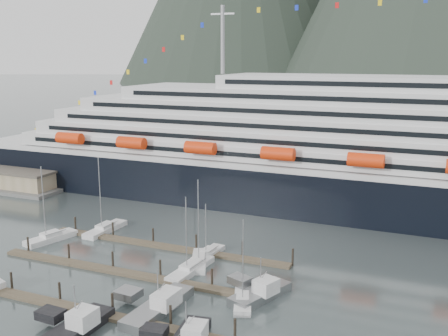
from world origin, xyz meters
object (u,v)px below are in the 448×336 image
(cruise_ship, at_px, (389,160))
(sailboat_g, at_px, (199,261))
(sailboat_e, at_px, (105,230))
(trawler_e, at_px, (260,292))
(sailboat_f, at_px, (208,254))
(trawler_c, at_px, (157,305))
(sailboat_h, at_px, (243,301))
(trawler_b, at_px, (76,326))
(sailboat_d, at_px, (190,270))
(sailboat_a, at_px, (51,238))

(cruise_ship, height_order, sailboat_g, cruise_ship)
(sailboat_e, relative_size, trawler_e, 1.43)
(sailboat_f, height_order, trawler_c, sailboat_f)
(trawler_e, bearing_deg, sailboat_h, 170.30)
(sailboat_e, relative_size, sailboat_g, 1.04)
(cruise_ship, xyz_separation_m, trawler_b, (-30.40, -69.94, -11.12))
(trawler_b, bearing_deg, sailboat_h, -43.98)
(cruise_ship, bearing_deg, sailboat_f, -123.16)
(cruise_ship, distance_m, trawler_c, 66.27)
(trawler_c, bearing_deg, sailboat_e, 50.90)
(sailboat_d, height_order, trawler_c, sailboat_d)
(sailboat_d, distance_m, sailboat_h, 13.81)
(cruise_ship, xyz_separation_m, sailboat_d, (-25.59, -47.03, -11.62))
(sailboat_a, bearing_deg, trawler_b, -118.91)
(sailboat_g, bearing_deg, trawler_b, 147.60)
(sailboat_a, bearing_deg, sailboat_f, -66.11)
(trawler_c, bearing_deg, trawler_e, -46.72)
(sailboat_h, distance_m, trawler_c, 12.08)
(cruise_ship, xyz_separation_m, sailboat_h, (-13.74, -54.12, -11.63))
(cruise_ship, height_order, sailboat_h, cruise_ship)
(sailboat_g, relative_size, trawler_e, 1.38)
(cruise_ship, xyz_separation_m, sailboat_a, (-56.79, -44.17, -11.59))
(cruise_ship, relative_size, trawler_c, 15.32)
(sailboat_h, bearing_deg, trawler_e, -50.86)
(sailboat_g, xyz_separation_m, trawler_e, (13.70, -8.17, 0.46))
(sailboat_g, bearing_deg, sailboat_f, -22.77)
(sailboat_e, xyz_separation_m, trawler_c, (26.58, -25.09, 0.44))
(sailboat_a, xyz_separation_m, sailboat_e, (6.45, 8.41, -0.00))
(sailboat_e, distance_m, trawler_c, 36.55)
(sailboat_d, distance_m, sailboat_f, 7.48)
(sailboat_f, bearing_deg, cruise_ship, -28.17)
(trawler_b, height_order, trawler_e, trawler_b)
(sailboat_g, height_order, trawler_c, sailboat_g)
(cruise_ship, height_order, sailboat_d, cruise_ship)
(sailboat_h, height_order, trawler_c, sailboat_h)
(trawler_e, bearing_deg, sailboat_e, 88.77)
(sailboat_f, distance_m, trawler_b, 30.72)
(cruise_ship, xyz_separation_m, trawler_c, (-23.76, -60.85, -11.16))
(cruise_ship, distance_m, trawler_b, 77.06)
(trawler_e, bearing_deg, sailboat_a, 101.83)
(trawler_b, bearing_deg, sailboat_d, -9.34)
(sailboat_h, relative_size, trawler_e, 1.18)
(sailboat_a, height_order, trawler_c, sailboat_a)
(cruise_ship, relative_size, sailboat_a, 13.77)
(trawler_c, bearing_deg, cruise_ship, -17.08)
(sailboat_d, relative_size, trawler_c, 0.98)
(sailboat_a, distance_m, trawler_e, 45.23)
(trawler_b, bearing_deg, sailboat_e, 32.78)
(sailboat_g, bearing_deg, sailboat_d, 161.11)
(sailboat_d, bearing_deg, trawler_e, -103.50)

